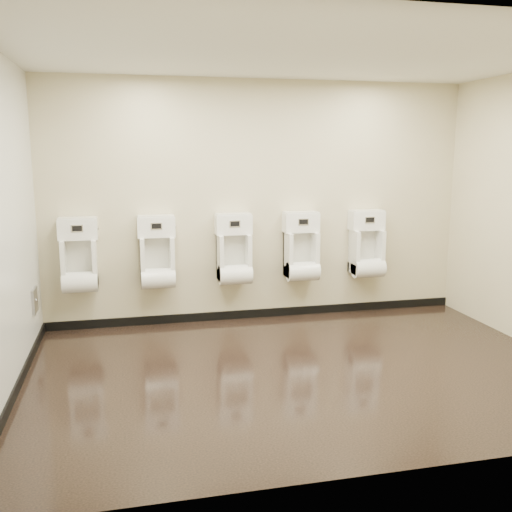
% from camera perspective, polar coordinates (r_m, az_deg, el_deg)
% --- Properties ---
extents(ground, '(5.00, 3.50, 0.00)m').
position_cam_1_polar(ground, '(5.39, 4.73, -11.30)').
color(ground, black).
rests_on(ground, ground).
extents(ceiling, '(5.00, 3.50, 0.00)m').
position_cam_1_polar(ceiling, '(5.07, 5.24, 19.56)').
color(ceiling, silver).
extents(back_wall, '(5.00, 0.02, 2.80)m').
position_cam_1_polar(back_wall, '(6.72, 0.39, 5.41)').
color(back_wall, beige).
rests_on(back_wall, ground).
extents(front_wall, '(5.00, 0.02, 2.80)m').
position_cam_1_polar(front_wall, '(3.44, 13.92, 0.10)').
color(front_wall, beige).
rests_on(front_wall, ground).
extents(left_wall, '(0.02, 3.50, 2.80)m').
position_cam_1_polar(left_wall, '(4.90, -24.14, 2.54)').
color(left_wall, beige).
rests_on(left_wall, ground).
extents(tile_overlay_left, '(0.01, 3.50, 2.80)m').
position_cam_1_polar(tile_overlay_left, '(4.90, -24.09, 2.55)').
color(tile_overlay_left, white).
rests_on(tile_overlay_left, ground).
extents(skirting_back, '(5.00, 0.02, 0.10)m').
position_cam_1_polar(skirting_back, '(6.96, 0.40, -5.73)').
color(skirting_back, black).
rests_on(skirting_back, ground).
extents(skirting_left, '(0.02, 3.50, 0.10)m').
position_cam_1_polar(skirting_left, '(5.24, -22.87, -12.23)').
color(skirting_left, black).
rests_on(skirting_left, ground).
extents(access_panel, '(0.04, 0.25, 0.25)m').
position_cam_1_polar(access_panel, '(6.22, -21.27, -4.16)').
color(access_panel, '#9E9EA3').
rests_on(access_panel, left_wall).
extents(urinal_0, '(0.43, 0.32, 0.80)m').
position_cam_1_polar(urinal_0, '(6.50, -17.25, -0.44)').
color(urinal_0, white).
rests_on(urinal_0, back_wall).
extents(urinal_1, '(0.43, 0.32, 0.80)m').
position_cam_1_polar(urinal_1, '(6.49, -9.85, -0.14)').
color(urinal_1, white).
rests_on(urinal_1, back_wall).
extents(urinal_2, '(0.43, 0.32, 0.80)m').
position_cam_1_polar(urinal_2, '(6.59, -2.20, 0.18)').
color(urinal_2, white).
rests_on(urinal_2, back_wall).
extents(urinal_3, '(0.43, 0.32, 0.80)m').
position_cam_1_polar(urinal_3, '(6.79, 4.57, 0.46)').
color(urinal_3, white).
rests_on(urinal_3, back_wall).
extents(urinal_4, '(0.43, 0.32, 0.80)m').
position_cam_1_polar(urinal_4, '(7.08, 11.03, 0.72)').
color(urinal_4, white).
rests_on(urinal_4, back_wall).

